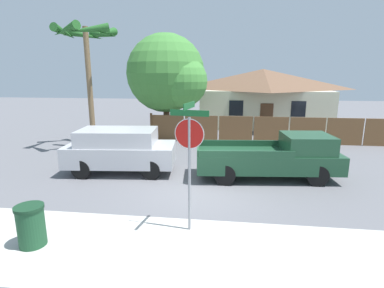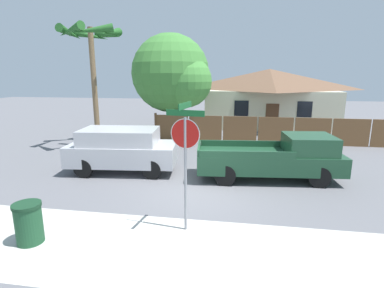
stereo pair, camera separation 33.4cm
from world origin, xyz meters
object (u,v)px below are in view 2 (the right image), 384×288
(palm_tree, at_px, (91,43))
(orange_pickup, at_px, (276,158))
(oak_tree, at_px, (174,75))
(stop_sign, at_px, (185,145))
(house, at_px, (268,96))
(trash_bin, at_px, (29,223))
(red_suv, at_px, (122,149))

(palm_tree, height_order, orange_pickup, palm_tree)
(oak_tree, distance_m, stop_sign, 12.35)
(house, relative_size, oak_tree, 1.59)
(house, relative_size, trash_bin, 10.28)
(house, bearing_deg, stop_sign, -101.05)
(trash_bin, bearing_deg, house, 69.76)
(red_suv, bearing_deg, orange_pickup, -5.36)
(house, height_order, trash_bin, house)
(house, xyz_separation_m, orange_pickup, (-0.83, -13.90, -1.44))
(trash_bin, bearing_deg, red_suv, 88.56)
(stop_sign, bearing_deg, red_suv, 137.63)
(house, relative_size, stop_sign, 3.11)
(house, xyz_separation_m, stop_sign, (-3.58, -18.32, -0.01))
(oak_tree, bearing_deg, orange_pickup, -52.94)
(oak_tree, relative_size, palm_tree, 1.01)
(palm_tree, distance_m, orange_pickup, 11.10)
(orange_pickup, distance_m, trash_bin, 8.50)
(red_suv, xyz_separation_m, orange_pickup, (6.22, 0.03, -0.13))
(oak_tree, distance_m, palm_tree, 5.33)
(red_suv, height_order, orange_pickup, red_suv)
(palm_tree, distance_m, stop_sign, 11.06)
(oak_tree, xyz_separation_m, stop_sign, (2.90, -11.89, -1.67))
(palm_tree, relative_size, stop_sign, 1.94)
(red_suv, bearing_deg, oak_tree, 79.95)
(oak_tree, height_order, orange_pickup, oak_tree)
(stop_sign, distance_m, trash_bin, 4.21)
(house, relative_size, orange_pickup, 1.85)
(orange_pickup, bearing_deg, house, 80.93)
(stop_sign, bearing_deg, trash_bin, -152.32)
(house, bearing_deg, trash_bin, -110.24)
(red_suv, distance_m, stop_sign, 5.75)
(house, height_order, red_suv, house)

